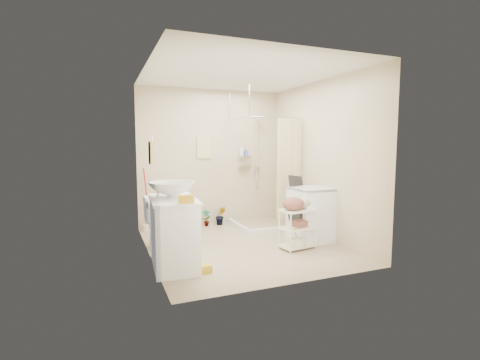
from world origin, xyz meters
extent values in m
plane|color=tan|center=(0.00, 0.00, 0.00)|extent=(3.20, 3.20, 0.00)
cube|color=silver|center=(0.00, 0.00, 2.60)|extent=(2.80, 3.20, 0.04)
cube|color=beige|center=(0.00, 1.60, 1.30)|extent=(2.80, 0.04, 2.60)
cube|color=beige|center=(0.00, -1.60, 1.30)|extent=(2.80, 0.04, 2.60)
cube|color=beige|center=(-1.40, 0.00, 1.30)|extent=(0.04, 3.20, 2.60)
cube|color=beige|center=(1.40, 0.00, 1.30)|extent=(0.04, 3.20, 2.60)
cube|color=white|center=(-1.16, -0.53, 0.44)|extent=(0.63, 1.04, 0.89)
imported|color=silver|center=(-1.16, -0.47, 0.99)|extent=(0.68, 0.68, 0.20)
cube|color=gold|center=(-1.09, -0.94, 0.93)|extent=(0.17, 0.13, 0.09)
cube|color=gold|center=(-0.87, -0.89, 0.07)|extent=(0.26, 0.20, 0.13)
imported|color=white|center=(-1.04, 0.36, 0.39)|extent=(0.79, 0.47, 0.78)
imported|color=#994A21|center=(-0.17, 1.41, 0.16)|extent=(0.17, 0.12, 0.32)
imported|color=brown|center=(0.12, 1.42, 0.18)|extent=(0.22, 0.19, 0.36)
cube|color=beige|center=(-0.15, 1.58, 1.50)|extent=(0.28, 0.03, 0.42)
imported|color=silver|center=(0.61, 1.53, 1.43)|extent=(0.11, 0.11, 0.22)
imported|color=#4358A5|center=(0.70, 1.53, 1.40)|extent=(0.07, 0.07, 0.15)
cube|color=white|center=(1.14, -0.17, 0.43)|extent=(0.60, 0.62, 0.87)
camera|label=1|loc=(-1.98, -4.87, 1.57)|focal=26.00mm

